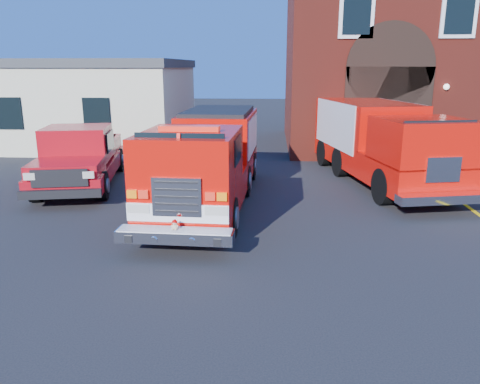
# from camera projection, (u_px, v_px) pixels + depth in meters

# --- Properties ---
(ground) EXTENTS (100.00, 100.00, 0.00)m
(ground) POSITION_uv_depth(u_px,v_px,m) (243.00, 229.00, 11.91)
(ground) COLOR black
(ground) RESTS_ON ground
(parking_stripe_mid) EXTENTS (0.12, 3.00, 0.01)m
(parking_stripe_mid) POSITION_uv_depth(u_px,v_px,m) (448.00, 193.00, 15.34)
(parking_stripe_mid) COLOR yellow
(parking_stripe_mid) RESTS_ON ground
(parking_stripe_far) EXTENTS (0.12, 3.00, 0.01)m
(parking_stripe_far) POSITION_uv_depth(u_px,v_px,m) (420.00, 173.00, 18.23)
(parking_stripe_far) COLOR yellow
(parking_stripe_far) RESTS_ON ground
(fire_station) EXTENTS (15.20, 10.20, 8.45)m
(fire_station) POSITION_uv_depth(u_px,v_px,m) (437.00, 61.00, 23.69)
(fire_station) COLOR maroon
(fire_station) RESTS_ON ground
(side_building) EXTENTS (10.20, 8.20, 4.35)m
(side_building) POSITION_uv_depth(u_px,v_px,m) (87.00, 102.00, 24.45)
(side_building) COLOR beige
(side_building) RESTS_ON ground
(fire_engine) EXTENTS (2.73, 8.70, 2.65)m
(fire_engine) POSITION_uv_depth(u_px,v_px,m) (209.00, 158.00, 13.88)
(fire_engine) COLOR black
(fire_engine) RESTS_ON ground
(pickup_truck) EXTENTS (3.44, 6.63, 2.07)m
(pickup_truck) POSITION_uv_depth(u_px,v_px,m) (81.00, 157.00, 16.14)
(pickup_truck) COLOR black
(pickup_truck) RESTS_ON ground
(secondary_truck) EXTENTS (4.23, 8.78, 2.74)m
(secondary_truck) POSITION_uv_depth(u_px,v_px,m) (381.00, 140.00, 16.55)
(secondary_truck) COLOR black
(secondary_truck) RESTS_ON ground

